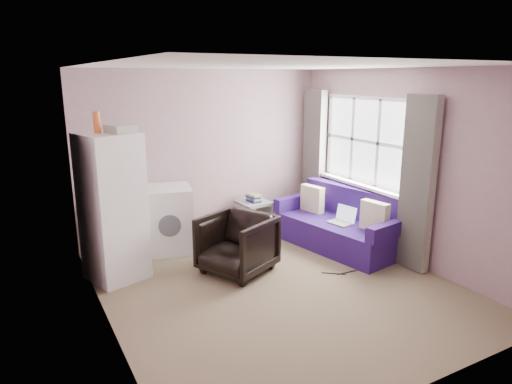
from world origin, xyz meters
TOP-DOWN VIEW (x-y plane):
  - room at (0.02, 0.01)m, footprint 3.84×4.24m
  - armchair at (-0.23, 0.58)m, footprint 1.00×1.03m
  - fridge at (-1.58, 1.15)m, footprint 0.76×0.76m
  - washing_machine at (-0.74, 1.72)m, footprint 0.78×0.78m
  - side_table at (0.67, 1.80)m, footprint 0.48×0.48m
  - sofa at (1.48, 0.66)m, footprint 1.15×1.98m
  - window_dressing at (1.78, 0.70)m, footprint 0.17×2.62m
  - floor_cables at (0.88, -0.09)m, footprint 0.44×0.19m

SIDE VIEW (x-z plane):
  - floor_cables at x=0.88m, z-range 0.00..0.01m
  - side_table at x=0.67m, z-range -0.02..0.61m
  - sofa at x=1.48m, z-range -0.11..0.72m
  - armchair at x=-0.23m, z-range 0.00..0.81m
  - washing_machine at x=-0.74m, z-range 0.02..0.93m
  - fridge at x=-1.58m, z-range -0.11..1.91m
  - window_dressing at x=1.78m, z-range 0.02..2.20m
  - room at x=0.02m, z-range -0.02..2.52m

